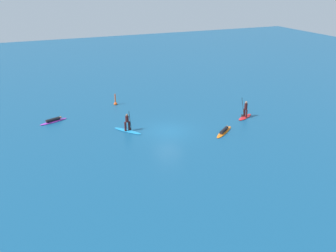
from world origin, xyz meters
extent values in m
plane|color=navy|center=(0.00, 0.00, 0.00)|extent=(120.00, 120.00, 0.00)
ellipsoid|color=#1E8CD1|center=(-3.61, 1.39, 0.05)|extent=(2.34, 2.89, 0.09)
cylinder|color=#381414|center=(-3.81, 1.37, 0.53)|extent=(0.29, 0.29, 0.87)
cylinder|color=#381414|center=(-3.42, 1.41, 0.53)|extent=(0.29, 0.29, 0.87)
cylinder|color=#381414|center=(-3.61, 1.39, 1.26)|extent=(0.45, 0.45, 0.59)
sphere|color=brown|center=(-3.61, 1.39, 1.66)|extent=(0.30, 0.30, 0.21)
cylinder|color=black|center=(-3.32, 1.42, 1.07)|extent=(0.27, 0.21, 1.94)
cube|color=black|center=(-3.32, 1.42, 0.15)|extent=(0.20, 0.17, 0.32)
ellipsoid|color=orange|center=(4.76, -2.40, 0.05)|extent=(2.96, 2.51, 0.10)
cylinder|color=black|center=(4.72, -2.43, 0.26)|extent=(1.39, 1.18, 0.31)
sphere|color=#A37556|center=(5.41, -1.89, 0.28)|extent=(0.34, 0.34, 0.24)
ellipsoid|color=red|center=(8.84, 0.19, 0.05)|extent=(2.45, 1.72, 0.10)
cylinder|color=#381414|center=(8.84, 0.39, 0.50)|extent=(0.26, 0.26, 0.80)
cylinder|color=#381414|center=(8.83, -0.01, 0.50)|extent=(0.26, 0.26, 0.80)
cylinder|color=#381414|center=(8.84, 0.19, 1.23)|extent=(0.43, 0.43, 0.65)
sphere|color=#A37556|center=(8.84, 0.19, 1.67)|extent=(0.32, 0.32, 0.24)
cylinder|color=black|center=(8.58, 0.34, 1.13)|extent=(0.25, 0.41, 2.03)
cube|color=black|center=(8.58, 0.34, 0.16)|extent=(0.15, 0.20, 0.32)
ellipsoid|color=purple|center=(-9.85, 6.63, 0.05)|extent=(2.92, 1.59, 0.10)
cylinder|color=black|center=(-9.89, 6.61, 0.26)|extent=(1.47, 0.83, 0.32)
sphere|color=#A37556|center=(-9.10, 6.92, 0.28)|extent=(0.31, 0.31, 0.24)
sphere|color=#E55119|center=(-2.61, 9.45, 0.10)|extent=(0.41, 0.41, 0.41)
cylinder|color=#E55119|center=(-2.61, 9.45, 0.64)|extent=(0.14, 0.14, 1.28)
camera|label=1|loc=(-12.58, -30.09, 13.84)|focal=39.55mm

